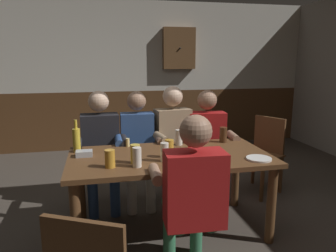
% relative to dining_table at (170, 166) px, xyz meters
% --- Properties ---
extents(ground_plane, '(7.52, 7.52, 0.00)m').
position_rel_dining_table_xyz_m(ground_plane, '(0.00, 0.04, -0.63)').
color(ground_plane, '#423A33').
extents(back_wall_upper, '(6.27, 0.12, 1.51)m').
position_rel_dining_table_xyz_m(back_wall_upper, '(0.00, 3.02, 1.13)').
color(back_wall_upper, beige).
extents(back_wall_wainscot, '(6.27, 0.12, 1.00)m').
position_rel_dining_table_xyz_m(back_wall_wainscot, '(0.00, 3.02, -0.13)').
color(back_wall_wainscot, brown).
rests_on(back_wall_wainscot, ground_plane).
extents(dining_table, '(1.76, 0.90, 0.73)m').
position_rel_dining_table_xyz_m(dining_table, '(0.00, 0.00, 0.00)').
color(dining_table, brown).
rests_on(dining_table, ground_plane).
extents(person_0, '(0.54, 0.53, 1.23)m').
position_rel_dining_table_xyz_m(person_0, '(-0.59, 0.68, 0.05)').
color(person_0, black).
rests_on(person_0, ground_plane).
extents(person_1, '(0.50, 0.50, 1.22)m').
position_rel_dining_table_xyz_m(person_1, '(-0.20, 0.67, 0.04)').
color(person_1, '#2D4C84').
rests_on(person_1, ground_plane).
extents(person_2, '(0.56, 0.55, 1.26)m').
position_rel_dining_table_xyz_m(person_2, '(0.21, 0.67, 0.07)').
color(person_2, '#997F60').
rests_on(person_2, ground_plane).
extents(person_3, '(0.58, 0.55, 1.21)m').
position_rel_dining_table_xyz_m(person_3, '(0.58, 0.68, 0.05)').
color(person_3, '#AD1919').
rests_on(person_3, ground_plane).
extents(person_4, '(0.55, 0.53, 1.21)m').
position_rel_dining_table_xyz_m(person_4, '(0.00, -0.67, 0.04)').
color(person_4, '#AD1919').
rests_on(person_4, ground_plane).
extents(chair_empty_near_left, '(0.60, 0.60, 0.88)m').
position_rel_dining_table_xyz_m(chair_empty_near_left, '(1.28, 0.69, -0.15)').
color(chair_empty_near_left, brown).
rests_on(chair_empty_near_left, ground_plane).
extents(table_candle, '(0.04, 0.04, 0.08)m').
position_rel_dining_table_xyz_m(table_candle, '(-0.34, 0.36, 0.14)').
color(table_candle, '#F9E08C').
rests_on(table_candle, dining_table).
extents(condiment_caddy, '(0.14, 0.10, 0.05)m').
position_rel_dining_table_xyz_m(condiment_caddy, '(-0.74, 0.12, 0.12)').
color(condiment_caddy, '#B2B7BC').
rests_on(condiment_caddy, dining_table).
extents(plate_0, '(0.21, 0.21, 0.01)m').
position_rel_dining_table_xyz_m(plate_0, '(0.70, -0.28, 0.11)').
color(plate_0, white).
rests_on(plate_0, dining_table).
extents(bottle_0, '(0.06, 0.06, 0.21)m').
position_rel_dining_table_xyz_m(bottle_0, '(0.18, -0.04, 0.18)').
color(bottle_0, red).
rests_on(bottle_0, dining_table).
extents(bottle_1, '(0.07, 0.07, 0.30)m').
position_rel_dining_table_xyz_m(bottle_1, '(-0.80, 0.27, 0.22)').
color(bottle_1, gold).
rests_on(bottle_1, dining_table).
extents(pint_glass_0, '(0.07, 0.07, 0.16)m').
position_rel_dining_table_xyz_m(pint_glass_0, '(-0.32, -0.26, 0.18)').
color(pint_glass_0, white).
rests_on(pint_glass_0, dining_table).
extents(pint_glass_1, '(0.08, 0.08, 0.14)m').
position_rel_dining_table_xyz_m(pint_glass_1, '(-0.53, -0.22, 0.17)').
color(pint_glass_1, gold).
rests_on(pint_glass_1, dining_table).
extents(pint_glass_2, '(0.08, 0.08, 0.16)m').
position_rel_dining_table_xyz_m(pint_glass_2, '(0.35, 0.32, 0.18)').
color(pint_glass_2, white).
rests_on(pint_glass_2, dining_table).
extents(pint_glass_3, '(0.07, 0.07, 0.15)m').
position_rel_dining_table_xyz_m(pint_glass_3, '(0.62, 0.32, 0.18)').
color(pint_glass_3, '#4C2D19').
rests_on(pint_glass_3, dining_table).
extents(pint_glass_4, '(0.08, 0.08, 0.15)m').
position_rel_dining_table_xyz_m(pint_glass_4, '(-0.32, -0.16, 0.18)').
color(pint_glass_4, '#E5C64C').
rests_on(pint_glass_4, dining_table).
extents(pint_glass_5, '(0.07, 0.07, 0.15)m').
position_rel_dining_table_xyz_m(pint_glass_5, '(0.16, 0.31, 0.17)').
color(pint_glass_5, white).
rests_on(pint_glass_5, dining_table).
extents(pint_glass_6, '(0.07, 0.07, 0.16)m').
position_rel_dining_table_xyz_m(pint_glass_6, '(-0.02, -0.07, 0.18)').
color(pint_glass_6, gold).
rests_on(pint_glass_6, dining_table).
extents(pint_glass_7, '(0.07, 0.07, 0.16)m').
position_rel_dining_table_xyz_m(pint_glass_7, '(-0.08, -0.16, 0.18)').
color(pint_glass_7, white).
rests_on(pint_glass_7, dining_table).
extents(wall_dart_cabinet, '(0.56, 0.15, 0.70)m').
position_rel_dining_table_xyz_m(wall_dart_cabinet, '(0.81, 2.89, 1.10)').
color(wall_dart_cabinet, brown).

